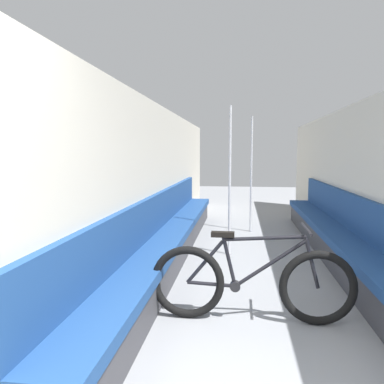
% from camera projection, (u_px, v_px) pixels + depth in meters
% --- Properties ---
extents(wall_left, '(0.10, 11.09, 2.13)m').
position_uv_depth(wall_left, '(152.00, 182.00, 5.11)').
color(wall_left, beige).
rests_on(wall_left, ground).
extents(wall_right, '(0.10, 11.09, 2.13)m').
position_uv_depth(wall_right, '(365.00, 184.00, 4.75)').
color(wall_right, beige).
rests_on(wall_right, ground).
extents(bench_seat_row_left, '(0.45, 6.80, 0.91)m').
position_uv_depth(bench_seat_row_left, '(169.00, 239.00, 5.05)').
color(bench_seat_row_left, '#3D3D42').
rests_on(bench_seat_row_left, ground).
extents(bench_seat_row_right, '(0.45, 6.80, 0.91)m').
position_uv_depth(bench_seat_row_right, '(345.00, 245.00, 4.76)').
color(bench_seat_row_right, '#3D3D42').
rests_on(bench_seat_row_right, ground).
extents(bicycle, '(1.76, 0.46, 0.84)m').
position_uv_depth(bicycle, '(251.00, 283.00, 3.22)').
color(bicycle, black).
rests_on(bicycle, ground).
extents(grab_pole_near, '(0.08, 0.08, 2.11)m').
position_uv_depth(grab_pole_near, '(251.00, 176.00, 6.85)').
color(grab_pole_near, gray).
rests_on(grab_pole_near, ground).
extents(grab_pole_far, '(0.08, 0.08, 2.11)m').
position_uv_depth(grab_pole_far, '(230.00, 183.00, 5.29)').
color(grab_pole_far, gray).
rests_on(grab_pole_far, ground).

